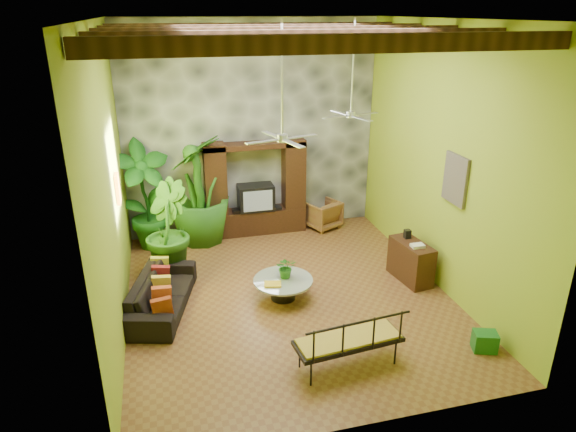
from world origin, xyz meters
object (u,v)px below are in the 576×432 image
object	(u,v)px
ceiling_fan_front	(282,126)
sofa	(162,293)
side_console	(411,261)
wicker_armchair	(322,214)
coffee_table	(283,286)
iron_bench	(350,340)
tall_plant_a	(145,196)
tall_plant_c	(199,190)
green_bin	(485,341)
ceiling_fan_back	(351,104)
entertainment_center	(256,195)
tall_plant_b	(166,230)

from	to	relation	value
ceiling_fan_front	sofa	bearing A→B (deg)	166.70
sofa	side_console	bearing A→B (deg)	-76.01
sofa	ceiling_fan_front	bearing A→B (deg)	-87.88
wicker_armchair	side_console	distance (m)	3.16
coffee_table	iron_bench	distance (m)	2.34
tall_plant_a	ceiling_fan_front	bearing A→B (deg)	-54.11
wicker_armchair	tall_plant_c	bearing A→B (deg)	-23.36
tall_plant_a	green_bin	distance (m)	7.55
wicker_armchair	tall_plant_a	world-z (taller)	tall_plant_a
ceiling_fan_back	green_bin	distance (m)	5.00
entertainment_center	tall_plant_c	bearing A→B (deg)	-173.00
wicker_armchair	tall_plant_a	xyz separation A→B (m)	(-4.25, -0.14, 0.91)
tall_plant_b	coffee_table	bearing A→B (deg)	-36.88
ceiling_fan_back	tall_plant_b	bearing A→B (deg)	176.04
ceiling_fan_front	wicker_armchair	distance (m)	4.95
tall_plant_a	tall_plant_c	world-z (taller)	tall_plant_c
entertainment_center	iron_bench	size ratio (longest dim) A/B	1.40
iron_bench	green_bin	bearing A→B (deg)	-8.64
coffee_table	tall_plant_b	bearing A→B (deg)	143.12
tall_plant_b	iron_bench	bearing A→B (deg)	-56.47
tall_plant_b	coffee_table	world-z (taller)	tall_plant_b
coffee_table	ceiling_fan_front	bearing A→B (deg)	-104.43
sofa	tall_plant_c	bearing A→B (deg)	-3.93
iron_bench	green_bin	size ratio (longest dim) A/B	4.63
sofa	tall_plant_b	bearing A→B (deg)	7.45
side_console	entertainment_center	bearing A→B (deg)	121.06
tall_plant_a	green_bin	size ratio (longest dim) A/B	6.82
tall_plant_b	side_console	size ratio (longest dim) A/B	1.96
tall_plant_b	green_bin	distance (m)	6.27
ceiling_fan_back	tall_plant_b	distance (m)	4.48
ceiling_fan_back	tall_plant_a	world-z (taller)	ceiling_fan_back
green_bin	coffee_table	bearing A→B (deg)	139.25
wicker_armchair	green_bin	size ratio (longest dim) A/B	2.09
ceiling_fan_front	sofa	distance (m)	3.80
tall_plant_a	iron_bench	distance (m)	6.04
coffee_table	green_bin	world-z (taller)	coffee_table
coffee_table	side_console	size ratio (longest dim) A/B	1.11
entertainment_center	tall_plant_a	distance (m)	2.60
wicker_armchair	green_bin	xyz separation A→B (m)	(0.98, -5.48, -0.19)
tall_plant_a	tall_plant_c	bearing A→B (deg)	4.37
tall_plant_b	coffee_table	distance (m)	2.67
wicker_armchair	side_console	size ratio (longest dim) A/B	0.76
ceiling_fan_back	green_bin	bearing A→B (deg)	-74.00
entertainment_center	ceiling_fan_back	size ratio (longest dim) A/B	1.29
side_console	ceiling_fan_back	bearing A→B (deg)	120.40
sofa	green_bin	bearing A→B (deg)	-101.77
tall_plant_a	tall_plant_b	size ratio (longest dim) A/B	1.26
tall_plant_c	side_console	xyz separation A→B (m)	(3.92, -2.98, -0.86)
tall_plant_c	iron_bench	bearing A→B (deg)	-72.17
tall_plant_c	green_bin	size ratio (longest dim) A/B	6.85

